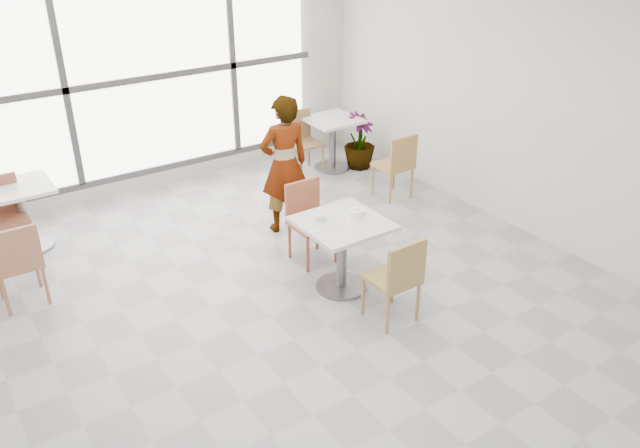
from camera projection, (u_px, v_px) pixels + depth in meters
floor at (303, 303)px, 6.27m from camera, size 7.00×7.00×0.00m
wall_back at (152, 76)px, 8.16m from camera, size 6.00×0.00×6.00m
wall_right at (530, 103)px, 7.08m from camera, size 0.00×7.00×7.00m
window at (154, 77)px, 8.11m from camera, size 4.60×0.07×2.52m
main_table at (342, 242)px, 6.29m from camera, size 0.80×0.80×0.75m
chair_near at (398, 276)px, 5.78m from camera, size 0.42×0.42×0.87m
chair_far at (308, 216)px, 6.85m from camera, size 0.42×0.42×0.87m
oatmeal_bowl at (357, 213)px, 6.25m from camera, size 0.21×0.21×0.09m
coffee_cup at (320, 219)px, 6.17m from camera, size 0.16×0.13×0.07m
person at (284, 165)px, 7.32m from camera, size 0.63×0.45×1.62m
bg_table_left at (22, 208)px, 7.05m from camera, size 0.70×0.70×0.75m
bg_table_right at (333, 136)px, 9.13m from camera, size 0.70×0.70×0.75m
bg_chair_left_near at (18, 260)px, 6.03m from camera, size 0.42×0.42×0.87m
bg_chair_left_far at (4, 211)px, 6.97m from camera, size 0.42×0.42×0.87m
bg_chair_right_near at (397, 162)px, 8.21m from camera, size 0.42×0.42×0.87m
bg_chair_right_far at (302, 137)px, 9.06m from camera, size 0.42×0.42×0.87m
plant_right at (360, 141)px, 9.21m from camera, size 0.58×0.58×0.80m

